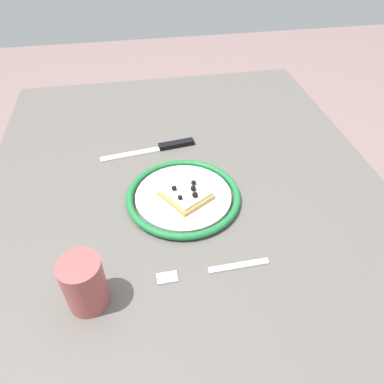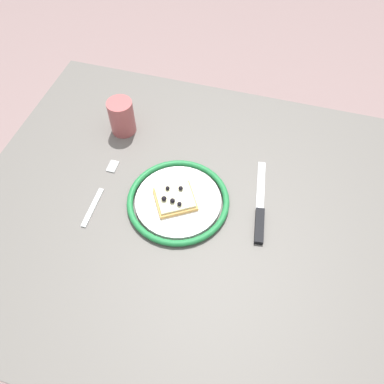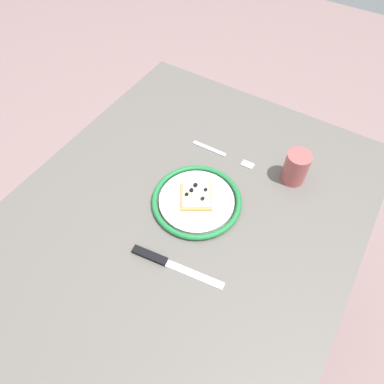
{
  "view_description": "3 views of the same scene",
  "coord_description": "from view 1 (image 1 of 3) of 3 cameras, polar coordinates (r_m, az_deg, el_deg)",
  "views": [
    {
      "loc": [
        -0.61,
        0.09,
        1.25
      ],
      "look_at": [
        -0.05,
        -0.01,
        0.74
      ],
      "focal_mm": 33.86,
      "sensor_mm": 36.0,
      "label": 1
    },
    {
      "loc": [
        0.12,
        -0.46,
        1.48
      ],
      "look_at": [
        -0.02,
        0.04,
        0.73
      ],
      "focal_mm": 35.73,
      "sensor_mm": 36.0,
      "label": 2
    },
    {
      "loc": [
        0.41,
        0.28,
        1.49
      ],
      "look_at": [
        -0.06,
        -0.01,
        0.74
      ],
      "focal_mm": 32.36,
      "sensor_mm": 36.0,
      "label": 3
    }
  ],
  "objects": [
    {
      "name": "dining_table",
      "position": [
        0.87,
        -0.92,
        -3.06
      ],
      "size": [
        1.09,
        0.89,
        0.72
      ],
      "color": "#5B5651",
      "rests_on": "ground_plane"
    },
    {
      "name": "ground_plane",
      "position": [
        1.39,
        -0.62,
        -21.63
      ],
      "size": [
        6.0,
        6.0,
        0.0
      ],
      "primitive_type": "plane",
      "color": "gray"
    },
    {
      "name": "knife",
      "position": [
        0.92,
        -4.21,
        7.13
      ],
      "size": [
        0.05,
        0.24,
        0.01
      ],
      "color": "silver",
      "rests_on": "dining_table"
    },
    {
      "name": "cup",
      "position": [
        0.6,
        -16.62,
        -13.67
      ],
      "size": [
        0.07,
        0.07,
        0.1
      ],
      "primitive_type": "cylinder",
      "color": "#A54C4C",
      "rests_on": "dining_table"
    },
    {
      "name": "pizza_slice_near",
      "position": [
        0.75,
        -0.97,
        -0.25
      ],
      "size": [
        0.12,
        0.12,
        0.03
      ],
      "color": "tan",
      "rests_on": "plate"
    },
    {
      "name": "fork",
      "position": [
        0.65,
        3.24,
        -12.19
      ],
      "size": [
        0.02,
        0.2,
        0.0
      ],
      "color": "silver",
      "rests_on": "dining_table"
    },
    {
      "name": "plate",
      "position": [
        0.77,
        -1.37,
        -0.68
      ],
      "size": [
        0.24,
        0.24,
        0.02
      ],
      "color": "white",
      "rests_on": "dining_table"
    }
  ]
}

